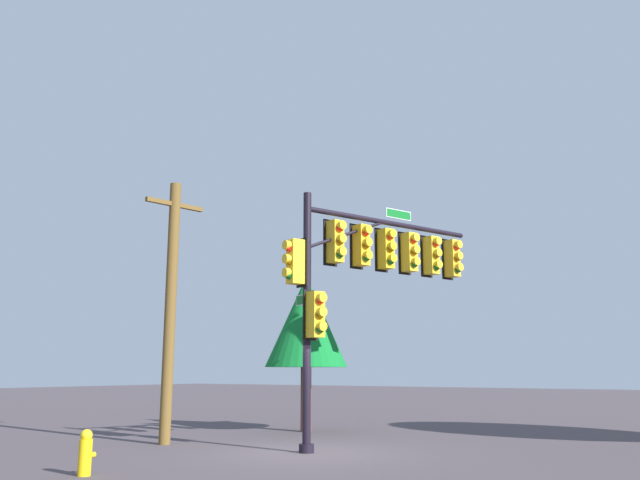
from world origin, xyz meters
name	(u,v)px	position (x,y,z in m)	size (l,w,h in m)	color
ground_plane	(306,453)	(0.00, 0.00, 0.00)	(120.00, 120.00, 0.00)	#493F44
signal_pole_assembly	(369,265)	(1.83, -0.76, 4.65)	(6.06, 2.67, 6.36)	black
utility_pole	(170,305)	(-0.57, 4.11, 3.65)	(1.78, 0.51, 7.08)	brown
fire_hydrant	(85,453)	(-5.09, 1.51, 0.41)	(0.33, 0.24, 0.83)	yellow
tree_near	(306,322)	(4.49, 3.05, 3.47)	(2.67, 2.67, 4.98)	brown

